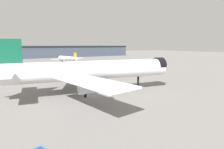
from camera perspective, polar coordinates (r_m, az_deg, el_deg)
name	(u,v)px	position (r m, az deg, el deg)	size (l,w,h in m)	color
ground	(92,96)	(66.46, -5.93, -6.26)	(900.00, 900.00, 0.00)	slate
airliner_near_gate	(90,71)	(67.10, -6.62, 1.13)	(67.01, 60.67, 18.91)	white
airliner_far_taxiway	(68,58)	(195.80, -12.95, 4.74)	(34.73, 38.61, 10.16)	silver
terminal_building	(55,51)	(285.82, -16.40, 6.54)	(229.19, 40.25, 27.60)	#3D4756
traffic_cone_near_nose	(41,80)	(100.91, -20.32, -1.42)	(0.57, 0.57, 0.71)	#F2600C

